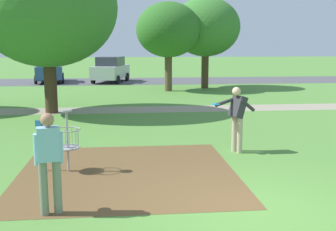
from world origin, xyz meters
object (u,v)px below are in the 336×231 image
frisbee_by_tee (37,151)px  parked_car_leftmost (49,70)px  tree_near_left (206,27)px  parked_car_center_left (111,69)px  player_throwing (49,158)px  tree_mid_left (168,30)px  disc_golf_basket (65,138)px  player_foreground_watching (237,115)px  tree_mid_center (47,7)px  frisbee_near_basket (43,160)px

frisbee_by_tee → parked_car_leftmost: size_ratio=0.05×
tree_near_left → parked_car_center_left: size_ratio=1.24×
player_throwing → tree_mid_left: size_ratio=0.33×
parked_car_leftmost → frisbee_by_tee: bearing=-81.3°
tree_mid_left → parked_car_leftmost: tree_mid_left is taller
frisbee_by_tee → disc_golf_basket: bearing=-62.0°
frisbee_by_tee → tree_near_left: bearing=63.9°
disc_golf_basket → frisbee_by_tee: size_ratio=6.62×
player_foreground_watching → tree_mid_left: tree_mid_left is taller
tree_near_left → parked_car_leftmost: 12.01m
tree_mid_center → parked_car_leftmost: size_ratio=1.49×
player_throwing → parked_car_center_left: (0.24, 24.10, -0.05)m
player_foreground_watching → parked_car_leftmost: bearing=111.7°
player_throwing → tree_mid_center: (-1.74, 10.53, 3.23)m
tree_mid_center → frisbee_by_tee: bearing=-84.0°
player_throwing → tree_mid_left: bearing=78.0°
tree_mid_left → tree_near_left: bearing=29.2°
player_foreground_watching → player_throwing: same height
frisbee_near_basket → parked_car_leftmost: 21.46m
parked_car_leftmost → parked_car_center_left: size_ratio=0.98×
parked_car_leftmost → player_throwing: bearing=-80.3°
player_foreground_watching → tree_mid_left: size_ratio=0.33×
frisbee_by_tee → tree_mid_left: size_ratio=0.04×
tree_near_left → tree_mid_center: bearing=-132.4°
disc_golf_basket → frisbee_by_tee: bearing=118.0°
tree_near_left → parked_car_leftmost: (-10.46, 5.16, -2.86)m
tree_mid_left → tree_mid_center: bearing=-126.9°
player_foreground_watching → disc_golf_basket: bearing=-163.4°
parked_car_center_left → tree_mid_left: bearing=-59.8°
frisbee_by_tee → tree_mid_left: 14.96m
disc_golf_basket → tree_mid_center: 9.00m
disc_golf_basket → parked_car_center_left: (0.32, 21.72, 0.17)m
player_foreground_watching → tree_mid_center: tree_mid_center is taller
player_foreground_watching → tree_mid_center: (-5.86, 6.90, 3.21)m
tree_near_left → tree_mid_left: tree_near_left is taller
frisbee_near_basket → parked_car_leftmost: (-3.43, 21.16, 0.91)m
frisbee_near_basket → parked_car_center_left: (0.99, 20.80, 0.91)m
disc_golf_basket → parked_car_leftmost: size_ratio=0.32×
player_throwing → tree_mid_center: size_ratio=0.26×
tree_near_left → frisbee_by_tee: bearing=-116.1°
disc_golf_basket → tree_near_left: 18.34m
disc_golf_basket → frisbee_near_basket: disc_golf_basket is taller
frisbee_near_basket → tree_near_left: (7.04, 16.01, 3.77)m
frisbee_near_basket → parked_car_center_left: parked_car_center_left is taller
player_foreground_watching → frisbee_near_basket: size_ratio=6.67×
frisbee_near_basket → parked_car_leftmost: size_ratio=0.06×
tree_mid_left → tree_mid_center: size_ratio=0.79×
disc_golf_basket → tree_near_left: tree_near_left is taller
frisbee_near_basket → frisbee_by_tee: 1.02m
frisbee_near_basket → tree_mid_left: tree_mid_left is taller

